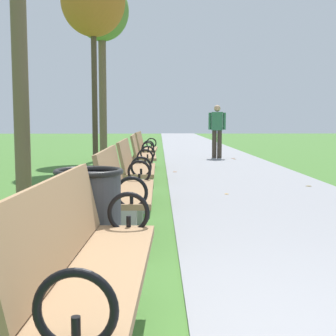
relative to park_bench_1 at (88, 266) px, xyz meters
name	(u,v)px	position (x,y,z in m)	size (l,w,h in m)	color
paved_walkway	(197,148)	(1.97, 17.89, -0.48)	(2.93, 44.00, 0.02)	gray
park_bench_1	(88,266)	(0.00, 0.00, 0.00)	(0.54, 1.62, 0.90)	#93704C
park_bench_2	(124,191)	(0.00, 2.34, 0.00)	(0.47, 1.60, 0.90)	#93704C
park_bench_3	(135,169)	(0.00, 4.42, 0.00)	(0.48, 1.60, 0.90)	#93704C
park_bench_4	(142,156)	(0.00, 6.91, 0.00)	(0.50, 1.61, 0.90)	#93704C
park_bench_5	(145,149)	(0.00, 9.15, 0.00)	(0.51, 1.61, 0.90)	#93704C
tree_3	(93,2)	(-1.28, 9.66, 3.58)	(1.58, 1.58, 4.97)	#4C3D2D
tree_4	(102,14)	(-1.35, 12.00, 3.80)	(1.60, 1.60, 5.27)	brown
pedestrian_walking	(217,128)	(2.12, 12.21, 0.44)	(0.53, 0.26, 1.62)	#3D3328
trash_bin	(90,228)	(-0.15, 1.05, -0.06)	(0.48, 0.48, 0.84)	#38383D
scattered_leaves	(207,199)	(1.04, 4.65, -0.47)	(5.03, 13.14, 0.02)	#BC842D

